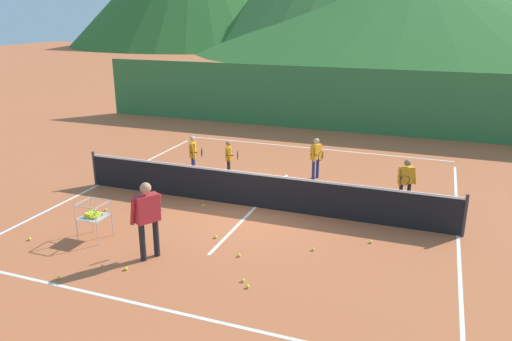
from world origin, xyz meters
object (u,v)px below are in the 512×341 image
object	(u,v)px
tennis_ball_1	(30,239)
tennis_ball_8	(106,210)
student_3	(406,178)
instructor	(147,213)
tennis_ball_3	(216,237)
student_1	(229,156)
tennis_ball_0	(126,269)
tennis_ball_9	(58,278)
student_2	(316,155)
tennis_ball_2	(371,242)
tennis_net	(255,190)
tennis_ball_6	(313,249)
tennis_ball_10	(248,286)
tennis_ball_5	(243,280)
tennis_ball_4	(203,206)
ball_cart	(93,215)
student_0	(193,152)
tennis_ball_7	(239,255)

from	to	relation	value
tennis_ball_1	tennis_ball_8	world-z (taller)	same
student_3	instructor	bearing A→B (deg)	-134.45
tennis_ball_3	student_1	bearing A→B (deg)	109.21
tennis_ball_0	tennis_ball_9	size ratio (longest dim) A/B	1.00
student_2	tennis_ball_2	world-z (taller)	student_2
tennis_net	instructor	size ratio (longest dim) A/B	6.12
tennis_ball_6	tennis_ball_10	size ratio (longest dim) A/B	1.00
tennis_ball_1	tennis_ball_6	distance (m)	6.55
student_2	tennis_ball_5	world-z (taller)	student_2
tennis_ball_2	tennis_ball_10	bearing A→B (deg)	-125.02
tennis_ball_6	tennis_ball_2	bearing A→B (deg)	35.70
student_1	tennis_ball_9	distance (m)	7.05
tennis_ball_3	tennis_ball_4	size ratio (longest dim) A/B	1.00
tennis_ball_6	tennis_ball_8	size ratio (longest dim) A/B	1.00
instructor	tennis_ball_8	size ratio (longest dim) A/B	25.27
tennis_ball_1	tennis_ball_4	size ratio (longest dim) A/B	1.00
ball_cart	tennis_ball_9	world-z (taller)	ball_cart
student_1	tennis_ball_6	bearing A→B (deg)	-46.94
tennis_ball_4	tennis_ball_5	xyz separation A→B (m)	(2.46, -3.25, 0.00)
student_3	ball_cart	bearing A→B (deg)	-145.14
tennis_ball_10	instructor	bearing A→B (deg)	170.25
tennis_ball_9	tennis_ball_2	bearing A→B (deg)	34.14
tennis_ball_0	tennis_ball_1	bearing A→B (deg)	172.18
tennis_net	student_0	size ratio (longest dim) A/B	7.92
tennis_ball_8	ball_cart	bearing A→B (deg)	-61.42
instructor	tennis_ball_6	distance (m)	3.70
student_3	tennis_net	bearing A→B (deg)	-158.31
tennis_ball_5	student_0	bearing A→B (deg)	125.31
tennis_net	tennis_ball_3	xyz separation A→B (m)	(-0.20, -2.12, -0.47)
tennis_ball_4	tennis_ball_5	bearing A→B (deg)	-52.87
student_1	student_3	size ratio (longest dim) A/B	0.91
student_2	student_0	bearing A→B (deg)	-163.24
tennis_ball_2	tennis_ball_0	bearing A→B (deg)	-146.43
student_2	tennis_ball_7	world-z (taller)	student_2
tennis_net	tennis_ball_7	bearing A→B (deg)	-76.75
tennis_ball_10	student_0	bearing A→B (deg)	125.60
student_0	tennis_ball_9	size ratio (longest dim) A/B	19.54
instructor	ball_cart	size ratio (longest dim) A/B	1.91
tennis_ball_2	tennis_ball_3	bearing A→B (deg)	-163.74
tennis_ball_4	tennis_ball_9	distance (m)	4.55
tennis_ball_1	tennis_ball_6	world-z (taller)	same
tennis_ball_10	tennis_ball_8	bearing A→B (deg)	155.43
tennis_ball_5	tennis_ball_1	bearing A→B (deg)	-179.88
tennis_ball_7	tennis_ball_0	bearing A→B (deg)	-145.37
tennis_ball_0	tennis_ball_5	world-z (taller)	same
tennis_ball_6	tennis_ball_9	world-z (taller)	same
tennis_ball_0	tennis_ball_3	bearing A→B (deg)	61.36
student_3	student_1	bearing A→B (deg)	173.85
tennis_ball_5	tennis_ball_10	world-z (taller)	same
student_0	tennis_ball_4	xyz separation A→B (m)	(1.44, -2.25, -0.77)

